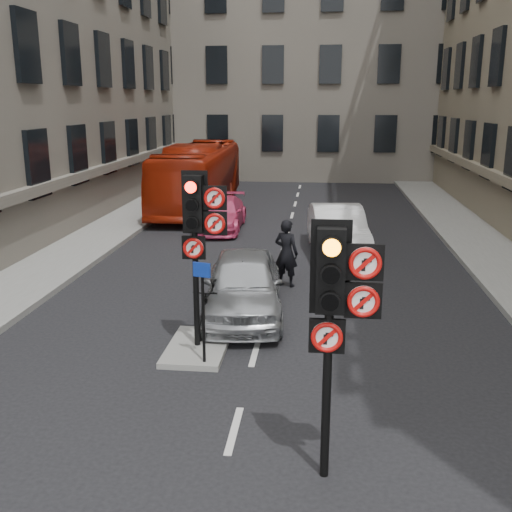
% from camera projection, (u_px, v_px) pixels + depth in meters
% --- Properties ---
extents(pavement_left, '(3.00, 50.00, 0.16)m').
position_uv_depth(pavement_left, '(62.00, 254.00, 19.74)').
color(pavement_left, gray).
rests_on(pavement_left, ground).
extents(centre_island, '(1.20, 2.00, 0.12)m').
position_uv_depth(centre_island, '(198.00, 347.00, 12.38)').
color(centre_island, gray).
rests_on(centre_island, ground).
extents(building_far, '(30.00, 14.00, 20.00)m').
position_uv_depth(building_far, '(307.00, 25.00, 41.45)').
color(building_far, slate).
rests_on(building_far, ground).
extents(signal_near, '(0.91, 0.40, 3.58)m').
position_uv_depth(signal_near, '(337.00, 298.00, 7.60)').
color(signal_near, black).
rests_on(signal_near, ground).
extents(signal_far, '(0.91, 0.40, 3.58)m').
position_uv_depth(signal_far, '(199.00, 222.00, 11.69)').
color(signal_far, black).
rests_on(signal_far, centre_island).
extents(car_silver, '(2.25, 4.65, 1.53)m').
position_uv_depth(car_silver, '(243.00, 284.00, 14.24)').
color(car_silver, '#9B9EA2').
rests_on(car_silver, ground).
extents(car_white, '(2.15, 4.91, 1.57)m').
position_uv_depth(car_white, '(338.00, 230.00, 20.00)').
color(car_white, silver).
rests_on(car_white, ground).
extents(car_pink, '(1.86, 4.35, 1.25)m').
position_uv_depth(car_pink, '(221.00, 214.00, 23.67)').
color(car_pink, '#D73F70').
rests_on(car_pink, ground).
extents(bus_red, '(2.73, 10.87, 3.02)m').
position_uv_depth(bus_red, '(199.00, 176.00, 28.17)').
color(bus_red, '#9B1F0B').
rests_on(bus_red, ground).
extents(motorcycle, '(0.66, 1.92, 1.13)m').
position_uv_depth(motorcycle, '(210.00, 308.00, 13.20)').
color(motorcycle, black).
rests_on(motorcycle, ground).
extents(motorcyclist, '(0.81, 0.68, 1.88)m').
position_uv_depth(motorcyclist, '(286.00, 253.00, 16.42)').
color(motorcyclist, black).
rests_on(motorcyclist, ground).
extents(info_sign, '(0.34, 0.14, 2.00)m').
position_uv_depth(info_sign, '(203.00, 299.00, 11.22)').
color(info_sign, black).
rests_on(info_sign, centre_island).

